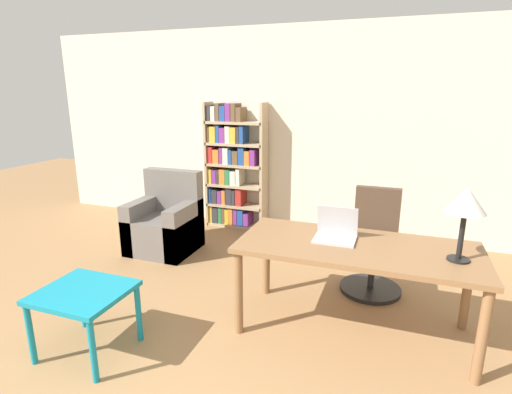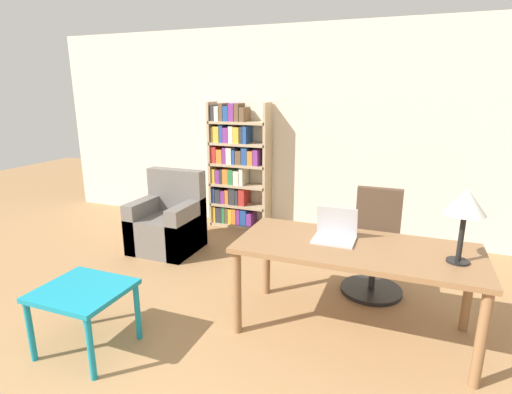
{
  "view_description": "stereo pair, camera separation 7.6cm",
  "coord_description": "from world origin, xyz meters",
  "px_view_note": "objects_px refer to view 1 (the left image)",
  "views": [
    {
      "loc": [
        1.12,
        -0.68,
        1.9
      ],
      "look_at": [
        -0.03,
        2.48,
        0.99
      ],
      "focal_mm": 28.0,
      "sensor_mm": 36.0,
      "label": 1
    },
    {
      "loc": [
        1.2,
        -0.66,
        1.9
      ],
      "look_at": [
        -0.03,
        2.48,
        0.99
      ],
      "focal_mm": 28.0,
      "sensor_mm": 36.0,
      "label": 2
    }
  ],
  "objects_px": {
    "armchair": "(165,225)",
    "laptop": "(336,232)",
    "table_lamp": "(466,203)",
    "desk": "(357,256)",
    "side_table_blue": "(84,299)",
    "bookshelf": "(232,168)",
    "office_chair": "(374,247)"
  },
  "relations": [
    {
      "from": "laptop",
      "to": "side_table_blue",
      "type": "height_order",
      "value": "laptop"
    },
    {
      "from": "desk",
      "to": "side_table_blue",
      "type": "height_order",
      "value": "desk"
    },
    {
      "from": "side_table_blue",
      "to": "laptop",
      "type": "bearing_deg",
      "value": 32.33
    },
    {
      "from": "table_lamp",
      "to": "armchair",
      "type": "relative_size",
      "value": 0.55
    },
    {
      "from": "desk",
      "to": "armchair",
      "type": "bearing_deg",
      "value": 157.9
    },
    {
      "from": "laptop",
      "to": "bookshelf",
      "type": "bearing_deg",
      "value": 131.58
    },
    {
      "from": "armchair",
      "to": "office_chair",
      "type": "bearing_deg",
      "value": -3.91
    },
    {
      "from": "office_chair",
      "to": "laptop",
      "type": "bearing_deg",
      "value": -110.75
    },
    {
      "from": "armchair",
      "to": "bookshelf",
      "type": "xyz_separation_m",
      "value": [
        0.4,
        1.11,
        0.52
      ]
    },
    {
      "from": "side_table_blue",
      "to": "bookshelf",
      "type": "height_order",
      "value": "bookshelf"
    },
    {
      "from": "office_chair",
      "to": "bookshelf",
      "type": "bearing_deg",
      "value": 147.89
    },
    {
      "from": "laptop",
      "to": "office_chair",
      "type": "height_order",
      "value": "laptop"
    },
    {
      "from": "table_lamp",
      "to": "office_chair",
      "type": "distance_m",
      "value": 1.26
    },
    {
      "from": "side_table_blue",
      "to": "bookshelf",
      "type": "relative_size",
      "value": 0.35
    },
    {
      "from": "desk",
      "to": "table_lamp",
      "type": "height_order",
      "value": "table_lamp"
    },
    {
      "from": "office_chair",
      "to": "side_table_blue",
      "type": "height_order",
      "value": "office_chair"
    },
    {
      "from": "table_lamp",
      "to": "side_table_blue",
      "type": "distance_m",
      "value": 2.76
    },
    {
      "from": "office_chair",
      "to": "armchair",
      "type": "xyz_separation_m",
      "value": [
        -2.43,
        0.17,
        -0.11
      ]
    },
    {
      "from": "table_lamp",
      "to": "desk",
      "type": "bearing_deg",
      "value": 176.07
    },
    {
      "from": "office_chair",
      "to": "desk",
      "type": "bearing_deg",
      "value": -96.44
    },
    {
      "from": "armchair",
      "to": "laptop",
      "type": "bearing_deg",
      "value": -22.08
    },
    {
      "from": "desk",
      "to": "laptop",
      "type": "xyz_separation_m",
      "value": [
        -0.18,
        0.07,
        0.15
      ]
    },
    {
      "from": "desk",
      "to": "side_table_blue",
      "type": "xyz_separation_m",
      "value": [
        -1.81,
        -0.96,
        -0.22
      ]
    },
    {
      "from": "table_lamp",
      "to": "office_chair",
      "type": "bearing_deg",
      "value": 126.05
    },
    {
      "from": "desk",
      "to": "side_table_blue",
      "type": "bearing_deg",
      "value": -152.15
    },
    {
      "from": "office_chair",
      "to": "armchair",
      "type": "distance_m",
      "value": 2.44
    },
    {
      "from": "office_chair",
      "to": "side_table_blue",
      "type": "xyz_separation_m",
      "value": [
        -1.9,
        -1.74,
        0.0
      ]
    },
    {
      "from": "desk",
      "to": "bookshelf",
      "type": "xyz_separation_m",
      "value": [
        -1.94,
        2.06,
        0.19
      ]
    },
    {
      "from": "desk",
      "to": "armchair",
      "type": "height_order",
      "value": "armchair"
    },
    {
      "from": "desk",
      "to": "office_chair",
      "type": "relative_size",
      "value": 1.84
    },
    {
      "from": "laptop",
      "to": "office_chair",
      "type": "bearing_deg",
      "value": 69.25
    },
    {
      "from": "desk",
      "to": "laptop",
      "type": "height_order",
      "value": "laptop"
    }
  ]
}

